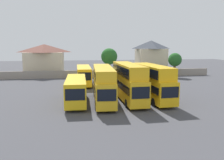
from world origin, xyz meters
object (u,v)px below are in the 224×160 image
at_px(bus_7, 122,74).
at_px(tree_left_of_lot, 175,60).
at_px(house_terrace_centre, 151,56).
at_px(bus_4, 152,81).
at_px(bus_5, 84,74).
at_px(bus_2, 103,82).
at_px(bus_3, 129,80).
at_px(bus_1, 76,89).
at_px(bus_6, 100,74).
at_px(tree_behind_wall, 109,57).
at_px(house_terrace_left, 45,59).

distance_m(bus_7, tree_left_of_lot, 16.83).
height_order(bus_7, house_terrace_centre, house_terrace_centre).
distance_m(bus_4, bus_5, 17.37).
height_order(bus_2, bus_4, bus_4).
height_order(bus_3, bus_5, bus_3).
distance_m(bus_1, bus_4, 10.67).
bearing_deg(tree_left_of_lot, bus_6, -157.68).
xyz_separation_m(bus_2, bus_4, (6.93, -0.04, 0.09)).
bearing_deg(bus_6, house_terrace_centre, 139.09).
xyz_separation_m(bus_6, tree_behind_wall, (3.51, 12.25, 2.89)).
relative_size(bus_3, bus_7, 1.10).
xyz_separation_m(bus_4, bus_6, (-5.77, 14.67, -0.84)).
relative_size(bus_2, house_terrace_left, 1.22).
xyz_separation_m(bus_7, tree_behind_wall, (-0.72, 12.50, 2.92)).
bearing_deg(bus_6, bus_2, -2.36).
distance_m(bus_2, tree_left_of_lot, 30.06).
bearing_deg(bus_4, bus_5, -152.50).
bearing_deg(bus_6, tree_left_of_lot, 114.49).
bearing_deg(bus_1, tree_left_of_lot, 134.60).
relative_size(bus_2, bus_6, 1.18).
xyz_separation_m(bus_2, bus_6, (1.16, 14.62, -0.76)).
bearing_deg(bus_6, bus_7, 88.74).
xyz_separation_m(bus_3, house_terrace_centre, (13.45, 31.52, 1.65)).
xyz_separation_m(bus_4, tree_behind_wall, (-2.26, 26.91, 2.05)).
bearing_deg(bus_5, bus_6, 87.90).
height_order(bus_1, bus_2, bus_2).
relative_size(bus_7, tree_behind_wall, 1.48).
bearing_deg(bus_4, tree_behind_wall, -179.15).
xyz_separation_m(bus_3, bus_6, (-2.38, 14.59, -0.96)).
xyz_separation_m(bus_5, house_terrace_left, (-9.38, 16.44, 2.03)).
xyz_separation_m(bus_3, tree_behind_wall, (1.13, 26.84, 1.94)).
height_order(bus_2, bus_7, bus_2).
bearing_deg(bus_1, bus_7, 148.95).
relative_size(bus_6, tree_left_of_lot, 1.75).
xyz_separation_m(bus_4, bus_5, (-9.05, 14.80, -0.78)).
bearing_deg(bus_3, house_terrace_centre, 155.54).
distance_m(bus_1, bus_5, 14.79).
xyz_separation_m(bus_4, bus_7, (-1.54, 14.41, -0.87)).
bearing_deg(bus_6, bus_4, 23.66).
xyz_separation_m(bus_1, tree_left_of_lot, (23.73, 22.31, 2.23)).
bearing_deg(bus_3, bus_5, -160.33).
xyz_separation_m(bus_5, bus_7, (7.51, -0.39, -0.09)).
bearing_deg(bus_7, bus_6, -88.44).
distance_m(bus_5, house_terrace_left, 19.03).
height_order(bus_3, bus_6, bus_3).
bearing_deg(bus_3, bus_6, -172.09).
bearing_deg(bus_6, bus_1, -16.28).
bearing_deg(tree_left_of_lot, bus_2, -131.84).
relative_size(bus_1, bus_5, 0.95).
bearing_deg(bus_3, bus_4, 87.42).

